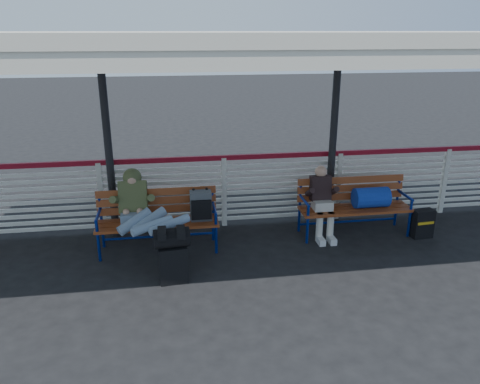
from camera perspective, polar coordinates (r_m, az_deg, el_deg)
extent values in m
plane|color=black|center=(6.40, 0.17, -10.69)|extent=(60.00, 60.00, 0.00)
cube|color=silver|center=(7.87, -1.96, -0.02)|extent=(12.00, 0.04, 1.04)
cube|color=maroon|center=(7.69, -2.01, 4.21)|extent=(12.00, 0.06, 0.08)
cube|color=silver|center=(6.44, -1.10, 18.24)|extent=(12.60, 3.60, 0.16)
cube|color=silver|center=(4.71, 1.87, 16.31)|extent=(12.60, 0.06, 0.30)
cylinder|color=black|center=(7.48, -15.78, 5.44)|extent=(0.12, 0.12, 3.00)
cylinder|color=black|center=(7.89, 11.28, 6.47)|extent=(0.12, 0.12, 3.00)
cube|color=black|center=(6.31, -8.16, -8.71)|extent=(0.39, 0.25, 0.51)
cylinder|color=black|center=(6.14, -8.33, -5.56)|extent=(0.48, 0.30, 0.26)
cube|color=#953E1D|center=(7.09, -9.99, -3.81)|extent=(1.80, 0.50, 0.04)
cube|color=#953E1D|center=(7.24, -10.08, -1.05)|extent=(1.80, 0.10, 0.40)
cylinder|color=navy|center=(7.08, -16.83, -6.42)|extent=(0.04, 0.04, 0.45)
cylinder|color=navy|center=(7.02, -2.92, -5.77)|extent=(0.04, 0.04, 0.45)
cylinder|color=navy|center=(7.42, -16.54, -3.29)|extent=(0.04, 0.04, 0.90)
cylinder|color=navy|center=(7.36, -3.33, -2.66)|extent=(0.04, 0.04, 0.90)
cube|color=#54585C|center=(7.03, -4.80, -1.65)|extent=(0.32, 0.20, 0.45)
cube|color=#953E1D|center=(7.77, 13.88, -2.02)|extent=(1.80, 0.50, 0.04)
cube|color=#953E1D|center=(7.90, 13.34, 0.47)|extent=(1.80, 0.10, 0.40)
cylinder|color=navy|center=(7.40, 8.20, -4.60)|extent=(0.04, 0.04, 0.45)
cylinder|color=navy|center=(8.04, 19.91, -3.63)|extent=(0.04, 0.04, 0.45)
cylinder|color=navy|center=(7.73, 7.29, -1.70)|extent=(0.04, 0.04, 0.90)
cylinder|color=navy|center=(8.35, 18.60, -0.99)|extent=(0.04, 0.04, 0.90)
cylinder|color=navy|center=(7.80, 15.69, -0.65)|extent=(0.56, 0.33, 0.33)
cube|color=#7C8BA7|center=(7.12, -12.84, -3.12)|extent=(0.36, 0.26, 0.18)
cube|color=#4B552D|center=(7.22, -12.89, -0.61)|extent=(0.42, 0.38, 0.53)
sphere|color=#4B552D|center=(7.23, -13.01, 1.74)|extent=(0.28, 0.28, 0.28)
sphere|color=tan|center=(7.19, -13.02, 1.57)|extent=(0.21, 0.21, 0.21)
cube|color=black|center=(6.05, -9.50, -5.00)|extent=(0.11, 0.27, 0.10)
cube|color=black|center=(6.05, -7.22, -4.89)|extent=(0.11, 0.27, 0.10)
cube|color=beige|center=(7.58, 9.99, -1.64)|extent=(0.30, 0.24, 0.16)
cube|color=black|center=(7.62, 9.77, 0.49)|extent=(0.32, 0.23, 0.42)
sphere|color=tan|center=(7.56, 9.84, 2.48)|extent=(0.19, 0.19, 0.19)
cylinder|color=beige|center=(7.50, 9.64, -4.23)|extent=(0.11, 0.11, 0.46)
cylinder|color=beige|center=(7.56, 10.94, -4.13)|extent=(0.11, 0.11, 0.46)
cube|color=silver|center=(7.49, 9.80, -5.86)|extent=(0.10, 0.24, 0.10)
cube|color=silver|center=(7.55, 11.10, -5.75)|extent=(0.10, 0.24, 0.10)
cube|color=black|center=(8.09, 21.33, -3.60)|extent=(0.35, 0.22, 0.47)
cube|color=gold|center=(8.00, 21.72, -3.56)|extent=(0.28, 0.05, 0.04)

